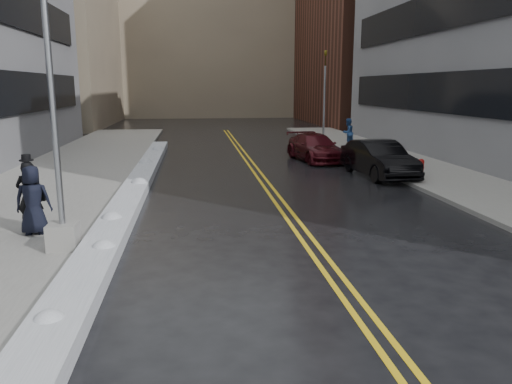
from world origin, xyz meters
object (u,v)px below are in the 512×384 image
object	(u,v)px
car_black	(379,159)
car_maroon	(315,147)
lamppost	(56,145)
pedestrian_fedora	(30,197)
fire_hydrant	(421,167)
pedestrian_east	(348,132)
pedestrian_c	(33,200)
traffic_signal	(324,92)

from	to	relation	value
car_black	car_maroon	world-z (taller)	car_black
lamppost	car_maroon	distance (m)	16.79
lamppost	pedestrian_fedora	size ratio (longest dim) A/B	4.16
fire_hydrant	pedestrian_fedora	world-z (taller)	pedestrian_fedora
lamppost	pedestrian_east	size ratio (longest dim) A/B	4.41
fire_hydrant	car_maroon	size ratio (longest dim) A/B	0.15
car_black	pedestrian_c	bearing A→B (deg)	-152.52
lamppost	traffic_signal	size ratio (longest dim) A/B	1.27
traffic_signal	pedestrian_east	distance (m)	4.26
traffic_signal	car_maroon	world-z (taller)	traffic_signal
fire_hydrant	car_black	bearing A→B (deg)	150.22
pedestrian_fedora	pedestrian_east	world-z (taller)	pedestrian_fedora
pedestrian_fedora	fire_hydrant	bearing A→B (deg)	-147.55
lamppost	car_black	bearing A→B (deg)	39.36
lamppost	pedestrian_fedora	distance (m)	2.43
lamppost	car_black	size ratio (longest dim) A/B	1.62
pedestrian_fedora	pedestrian_c	world-z (taller)	pedestrian_fedora
pedestrian_fedora	car_black	xyz separation A→B (m)	(11.95, 7.31, -0.29)
lamppost	pedestrian_east	world-z (taller)	lamppost
pedestrian_c	car_black	distance (m)	14.02
pedestrian_fedora	car_maroon	xyz separation A→B (m)	(10.41, 12.33, -0.38)
pedestrian_fedora	lamppost	bearing A→B (deg)	133.46
traffic_signal	pedestrian_c	distance (m)	24.45
pedestrian_east	car_maroon	xyz separation A→B (m)	(-3.19, -4.65, -0.33)
pedestrian_fedora	pedestrian_c	bearing A→B (deg)	127.98
lamppost	car_maroon	world-z (taller)	lamppost
fire_hydrant	pedestrian_east	size ratio (longest dim) A/B	0.42
traffic_signal	pedestrian_c	xyz separation A→B (m)	(-12.81, -20.69, -2.38)
fire_hydrant	pedestrian_c	xyz separation A→B (m)	(-13.31, -6.69, 0.47)
lamppost	traffic_signal	distance (m)	24.98
fire_hydrant	car_maroon	world-z (taller)	car_maroon
pedestrian_east	car_black	xyz separation A→B (m)	(-1.64, -9.67, -0.24)
pedestrian_fedora	pedestrian_east	xyz separation A→B (m)	(13.59, 16.98, -0.05)
traffic_signal	pedestrian_east	world-z (taller)	traffic_signal
pedestrian_fedora	car_black	size ratio (longest dim) A/B	0.39
car_black	car_maroon	xyz separation A→B (m)	(-1.55, 5.02, -0.09)
car_black	pedestrian_east	bearing A→B (deg)	75.26
car_black	traffic_signal	bearing A→B (deg)	80.54
lamppost	traffic_signal	bearing A→B (deg)	61.79
lamppost	traffic_signal	world-z (taller)	lamppost
fire_hydrant	traffic_signal	distance (m)	14.30
traffic_signal	pedestrian_fedora	bearing A→B (deg)	-122.35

